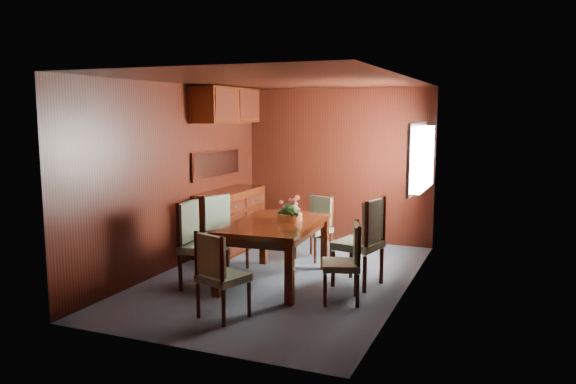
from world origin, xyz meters
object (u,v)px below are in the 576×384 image
at_px(sideboard, 231,220).
at_px(chair_left_near, 197,239).
at_px(chair_head, 218,271).
at_px(dining_table, 275,230).
at_px(flower_centerpiece, 290,208).
at_px(chair_right_near, 347,258).

height_order(sideboard, chair_left_near, chair_left_near).
bearing_deg(chair_head, sideboard, 133.35).
distance_m(dining_table, chair_head, 1.35).
bearing_deg(sideboard, chair_left_near, -74.62).
relative_size(chair_left_near, flower_centerpiece, 3.31).
xyz_separation_m(chair_head, flower_centerpiece, (0.16, 1.49, 0.39)).
bearing_deg(chair_left_near, chair_head, 35.83).
height_order(dining_table, chair_right_near, chair_right_near).
xyz_separation_m(dining_table, chair_left_near, (-0.76, -0.51, -0.06)).
bearing_deg(flower_centerpiece, dining_table, -134.98).
height_order(chair_right_near, chair_head, chair_head).
xyz_separation_m(dining_table, flower_centerpiece, (0.14, 0.14, 0.25)).
xyz_separation_m(sideboard, chair_head, (1.20, -2.52, 0.04)).
relative_size(sideboard, chair_head, 1.58).
distance_m(chair_left_near, chair_head, 1.12).
height_order(chair_left_near, chair_right_near, chair_left_near).
relative_size(sideboard, dining_table, 0.86).
bearing_deg(dining_table, chair_right_near, -23.28).
bearing_deg(chair_left_near, flower_centerpiece, 120.10).
bearing_deg(chair_right_near, chair_head, 115.41).
relative_size(sideboard, chair_left_near, 1.37).
distance_m(sideboard, flower_centerpiece, 1.77).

